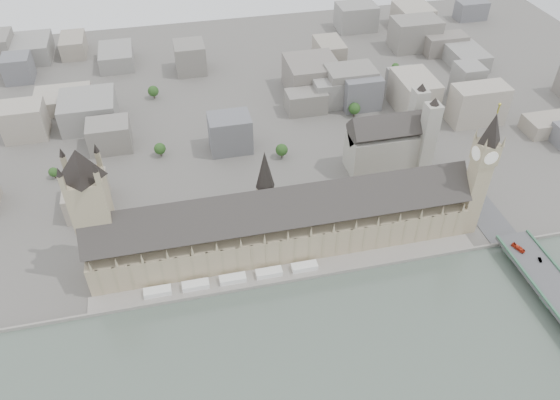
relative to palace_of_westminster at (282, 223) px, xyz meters
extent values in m
plane|color=#595651|center=(0.00, -19.70, -22.71)|extent=(900.00, 900.00, 0.00)
cube|color=gray|center=(0.00, -34.70, -21.21)|extent=(600.00, 1.50, 3.00)
cube|color=gray|center=(0.00, -27.20, -21.71)|extent=(270.00, 15.00, 2.00)
cube|color=white|center=(-90.00, -26.70, -18.71)|extent=(18.00, 7.00, 4.00)
cube|color=white|center=(-65.00, -26.70, -18.71)|extent=(18.00, 7.00, 4.00)
cube|color=white|center=(-40.00, -26.70, -18.71)|extent=(18.00, 7.00, 4.00)
cube|color=white|center=(-15.00, -26.70, -18.71)|extent=(18.00, 7.00, 4.00)
cube|color=white|center=(10.00, -26.70, -18.71)|extent=(18.00, 7.00, 4.00)
cube|color=gray|center=(0.00, 0.30, -10.21)|extent=(265.00, 40.00, 25.00)
cube|color=#322F2D|center=(0.00, 0.30, 12.37)|extent=(265.00, 40.73, 40.73)
cube|color=gray|center=(138.00, -11.70, 8.29)|extent=(12.00, 12.00, 62.00)
cube|color=gray|center=(138.00, -11.70, 47.29)|extent=(14.00, 14.00, 16.00)
cylinder|color=white|center=(145.20, -11.70, 47.29)|extent=(0.60, 10.00, 10.00)
cylinder|color=white|center=(130.80, -11.70, 47.29)|extent=(0.60, 10.00, 10.00)
cylinder|color=white|center=(138.00, -4.50, 47.29)|extent=(10.00, 0.60, 10.00)
cylinder|color=white|center=(138.00, -18.90, 47.29)|extent=(10.00, 0.60, 10.00)
cone|color=black|center=(138.00, -11.70, 66.29)|extent=(17.00, 17.00, 22.00)
cylinder|color=gold|center=(138.00, -11.70, 80.29)|extent=(1.00, 1.00, 6.00)
sphere|color=gold|center=(138.00, -11.70, 83.79)|extent=(2.00, 2.00, 2.00)
cone|color=gray|center=(144.50, -5.20, 59.29)|extent=(2.40, 2.40, 8.00)
cone|color=gray|center=(131.50, -5.20, 59.29)|extent=(2.40, 2.40, 8.00)
cone|color=gray|center=(144.50, -18.20, 59.29)|extent=(2.40, 2.40, 8.00)
cone|color=gray|center=(131.50, -18.20, 59.29)|extent=(2.40, 2.40, 8.00)
cube|color=gray|center=(-122.00, 6.30, 17.29)|extent=(23.00, 23.00, 80.00)
cone|color=black|center=(-122.00, 6.30, 67.29)|extent=(30.00, 30.00, 20.00)
cylinder|color=gray|center=(-10.00, 6.30, 20.29)|extent=(12.00, 12.00, 20.00)
cone|color=black|center=(-10.00, 6.30, 44.29)|extent=(13.00, 13.00, 28.00)
cube|color=#9B978C|center=(105.00, 75.30, -5.71)|extent=(60.00, 28.00, 34.00)
cube|color=#322F2D|center=(105.00, 75.30, 16.29)|extent=(60.00, 28.28, 28.28)
cube|color=#9B978C|center=(137.00, 87.30, 9.29)|extent=(12.00, 12.00, 64.00)
cube|color=#9B978C|center=(137.00, 63.30, 9.29)|extent=(12.00, 12.00, 64.00)
imported|color=red|center=(157.39, -49.42, -11.06)|extent=(5.57, 10.22, 2.79)
imported|color=gray|center=(166.34, -62.45, -11.73)|extent=(2.66, 4.67, 1.46)
imported|color=gray|center=(167.27, 22.13, -11.78)|extent=(3.26, 5.03, 1.36)
camera|label=1|loc=(-63.85, -274.09, 258.37)|focal=35.00mm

